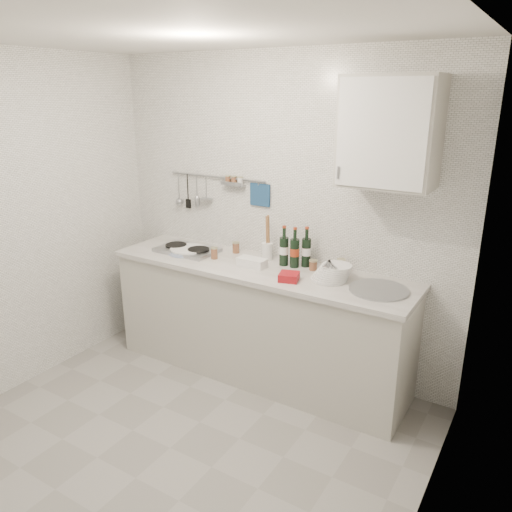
{
  "coord_description": "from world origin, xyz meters",
  "views": [
    {
      "loc": [
        1.88,
        -1.99,
        2.2
      ],
      "look_at": [
        0.1,
        0.9,
        1.08
      ],
      "focal_mm": 35.0,
      "sensor_mm": 36.0,
      "label": 1
    }
  ],
  "objects_px": {
    "plate_stack_hob": "(187,250)",
    "plate_stack_sink": "(333,273)",
    "utensil_crock": "(267,249)",
    "wine_bottles": "(295,247)",
    "wall_cabinet": "(390,132)"
  },
  "relations": [
    {
      "from": "wall_cabinet",
      "to": "plate_stack_hob",
      "type": "xyz_separation_m",
      "value": [
        -1.58,
        -0.15,
        -1.01
      ]
    },
    {
      "from": "wine_bottles",
      "to": "plate_stack_hob",
      "type": "bearing_deg",
      "value": -169.3
    },
    {
      "from": "plate_stack_hob",
      "to": "wine_bottles",
      "type": "distance_m",
      "value": 0.94
    },
    {
      "from": "plate_stack_sink",
      "to": "wall_cabinet",
      "type": "bearing_deg",
      "value": 17.56
    },
    {
      "from": "plate_stack_sink",
      "to": "utensil_crock",
      "type": "relative_size",
      "value": 0.77
    },
    {
      "from": "plate_stack_hob",
      "to": "wall_cabinet",
      "type": "bearing_deg",
      "value": 5.26
    },
    {
      "from": "wine_bottles",
      "to": "utensil_crock",
      "type": "height_order",
      "value": "utensil_crock"
    },
    {
      "from": "plate_stack_hob",
      "to": "plate_stack_sink",
      "type": "xyz_separation_m",
      "value": [
        1.28,
        0.05,
        0.03
      ]
    },
    {
      "from": "wall_cabinet",
      "to": "plate_stack_sink",
      "type": "distance_m",
      "value": 1.02
    },
    {
      "from": "plate_stack_hob",
      "to": "utensil_crock",
      "type": "xyz_separation_m",
      "value": [
        0.65,
        0.21,
        0.07
      ]
    },
    {
      "from": "wine_bottles",
      "to": "plate_stack_sink",
      "type": "bearing_deg",
      "value": -18.5
    },
    {
      "from": "plate_stack_sink",
      "to": "wine_bottles",
      "type": "xyz_separation_m",
      "value": [
        -0.37,
        0.12,
        0.1
      ]
    },
    {
      "from": "wine_bottles",
      "to": "utensil_crock",
      "type": "xyz_separation_m",
      "value": [
        -0.26,
        0.03,
        -0.07
      ]
    },
    {
      "from": "wine_bottles",
      "to": "wall_cabinet",
      "type": "bearing_deg",
      "value": -2.36
    },
    {
      "from": "utensil_crock",
      "to": "plate_stack_hob",
      "type": "bearing_deg",
      "value": -162.43
    }
  ]
}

